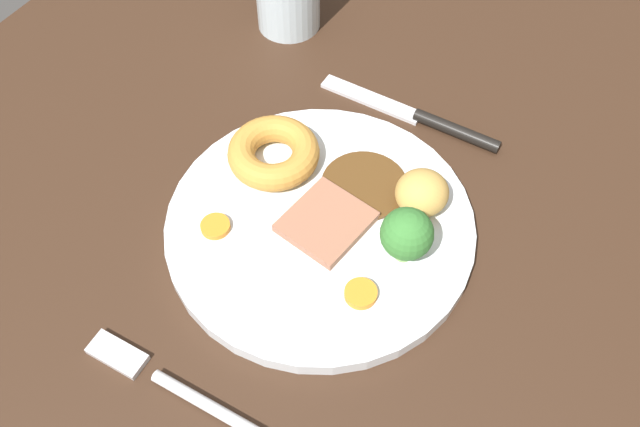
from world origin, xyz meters
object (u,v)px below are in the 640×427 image
carrot_coin_front (361,294)px  fork (170,384)px  roast_potato_left (422,193)px  carrot_coin_back (215,226)px  broccoli_floret (407,234)px  meat_slice_main (326,222)px  yorkshire_pudding (274,153)px  dinner_plate (320,225)px  knife (424,119)px

carrot_coin_front → fork: bearing=145.2°
roast_potato_left → carrot_coin_back: roast_potato_left is taller
broccoli_floret → fork: size_ratio=0.34×
carrot_coin_back → fork: (-12.34, -4.47, -1.27)cm
meat_slice_main → broccoli_floret: broccoli_floret is taller
roast_potato_left → meat_slice_main: bearing=133.3°
yorkshire_pudding → carrot_coin_back: bearing=177.3°
carrot_coin_back → carrot_coin_front: bearing=-88.5°
carrot_coin_front → broccoli_floret: size_ratio=0.49×
dinner_plate → carrot_coin_back: bearing=124.7°
meat_slice_main → broccoli_floret: 7.30cm
dinner_plate → roast_potato_left: size_ratio=5.77×
fork → yorkshire_pudding: bearing=-79.9°
roast_potato_left → broccoli_floret: bearing=-170.0°
carrot_coin_front → knife: (20.39, 3.75, -1.26)cm
meat_slice_main → knife: meat_slice_main is taller
yorkshire_pudding → knife: (12.25, -9.12, -2.16)cm
carrot_coin_back → knife: size_ratio=0.13×
meat_slice_main → carrot_coin_back: bearing=121.9°
yorkshire_pudding → knife: 15.43cm
dinner_plate → meat_slice_main: bearing=-98.5°
roast_potato_left → carrot_coin_front: roast_potato_left is taller
carrot_coin_front → fork: carrot_coin_front is taller
roast_potato_left → dinner_plate: bearing=129.9°
yorkshire_pudding → fork: yorkshire_pudding is taller
knife → carrot_coin_back: bearing=66.0°
dinner_plate → fork: (-17.25, 2.62, -0.31)cm
knife → meat_slice_main: bearing=84.3°
roast_potato_left → broccoli_floret: broccoli_floret is taller
knife → broccoli_floret: bearing=108.6°
broccoli_floret → knife: 16.78cm
carrot_coin_front → knife: 20.77cm
dinner_plate → fork: 17.45cm
yorkshire_pudding → broccoli_floret: (-3.26, -14.13, 1.83)cm
dinner_plate → yorkshire_pudding: 7.81cm
yorkshire_pudding → roast_potato_left: (1.90, -13.23, 0.62)cm
yorkshire_pudding → carrot_coin_back: (-8.47, 0.40, -0.95)cm
roast_potato_left → carrot_coin_back: 17.20cm
carrot_coin_front → knife: size_ratio=0.14×
carrot_coin_front → carrot_coin_back: size_ratio=1.04×
meat_slice_main → knife: (15.91, -1.79, -1.35)cm
meat_slice_main → roast_potato_left: roast_potato_left is taller
roast_potato_left → knife: roast_potato_left is taller
yorkshire_pudding → carrot_coin_back: 8.53cm
broccoli_floret → carrot_coin_front: bearing=165.5°
roast_potato_left → knife: 11.48cm
meat_slice_main → carrot_coin_front: meat_slice_main is taller
roast_potato_left → fork: roast_potato_left is taller
meat_slice_main → carrot_coin_front: 7.12cm
dinner_plate → carrot_coin_back: (-4.91, 7.09, 0.96)cm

